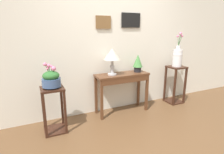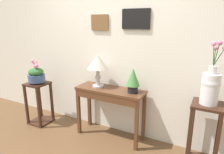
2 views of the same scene
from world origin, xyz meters
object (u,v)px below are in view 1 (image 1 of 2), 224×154
table_lamp (112,56)px  pedestal_stand_left (54,110)px  planter_bowl_wide_left (51,79)px  pedestal_stand_right (175,85)px  console_table (123,81)px  flower_vase_tall_right (178,56)px  potted_plant_on_console (138,62)px

table_lamp → pedestal_stand_left: (-1.07, -0.18, -0.75)m
pedestal_stand_left → table_lamp: bearing=9.5°
planter_bowl_wide_left → pedestal_stand_left: bearing=-94.9°
planter_bowl_wide_left → pedestal_stand_right: (2.54, 0.13, -0.45)m
console_table → table_lamp: bearing=174.1°
pedestal_stand_left → pedestal_stand_right: (2.54, 0.13, 0.04)m
flower_vase_tall_right → pedestal_stand_right: bearing=178.7°
table_lamp → pedestal_stand_right: 1.64m
console_table → pedestal_stand_right: 1.29m
pedestal_stand_right → flower_vase_tall_right: flower_vase_tall_right is taller
pedestal_stand_left → pedestal_stand_right: bearing=2.9°
pedestal_stand_left → planter_bowl_wide_left: bearing=85.1°
potted_plant_on_console → flower_vase_tall_right: flower_vase_tall_right is taller
table_lamp → potted_plant_on_console: bearing=1.0°
console_table → pedestal_stand_right: (1.27, -0.03, -0.23)m
pedestal_stand_left → flower_vase_tall_right: size_ratio=1.02×
console_table → planter_bowl_wide_left: bearing=-172.9°
table_lamp → planter_bowl_wide_left: table_lamp is taller
pedestal_stand_left → pedestal_stand_right: size_ratio=0.89×
pedestal_stand_right → flower_vase_tall_right: bearing=-1.3°
console_table → potted_plant_on_console: bearing=5.2°
pedestal_stand_left → planter_bowl_wide_left: planter_bowl_wide_left is taller
planter_bowl_wide_left → flower_vase_tall_right: size_ratio=0.54×
planter_bowl_wide_left → console_table: bearing=7.1°
console_table → planter_bowl_wide_left: size_ratio=2.65×
pedestal_stand_left → planter_bowl_wide_left: size_ratio=1.89×
pedestal_stand_right → console_table: bearing=178.6°
potted_plant_on_console → pedestal_stand_left: 1.73m
console_table → potted_plant_on_console: potted_plant_on_console is taller
potted_plant_on_console → planter_bowl_wide_left: potted_plant_on_console is taller
potted_plant_on_console → flower_vase_tall_right: size_ratio=0.48×
table_lamp → flower_vase_tall_right: flower_vase_tall_right is taller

